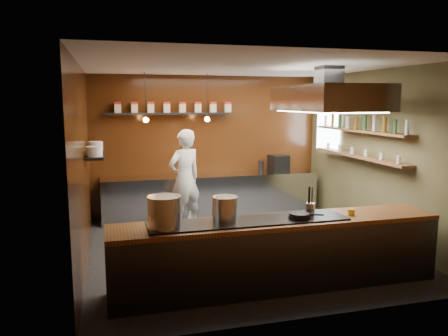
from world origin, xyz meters
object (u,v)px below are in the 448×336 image
object	(u,v)px
stockpot_large	(164,212)
stockpot_small	(225,208)
extractor_hood	(328,98)
chef	(185,178)
espresso_machine	(279,164)

from	to	relation	value
stockpot_large	stockpot_small	size ratio (longest dim) A/B	1.22
extractor_hood	stockpot_small	world-z (taller)	extractor_hood
stockpot_large	chef	distance (m)	3.30
extractor_hood	chef	size ratio (longest dim) A/B	1.04
extractor_hood	stockpot_large	bearing A→B (deg)	-155.68
extractor_hood	stockpot_small	size ratio (longest dim) A/B	6.06
stockpot_small	espresso_machine	distance (m)	4.23
stockpot_small	stockpot_large	bearing A→B (deg)	-169.55
stockpot_small	espresso_machine	xyz separation A→B (m)	(2.19, 3.61, -0.00)
extractor_hood	espresso_machine	bearing A→B (deg)	85.58
stockpot_large	chef	xyz separation A→B (m)	(0.80, 3.20, -0.18)
extractor_hood	chef	distance (m)	3.18
extractor_hood	chef	bearing A→B (deg)	135.86
extractor_hood	chef	world-z (taller)	extractor_hood
stockpot_small	chef	distance (m)	3.06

